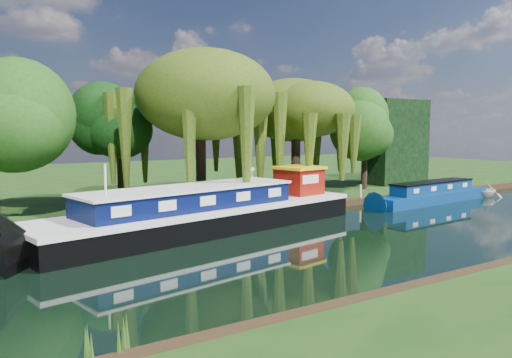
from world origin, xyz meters
TOP-DOWN VIEW (x-y plane):
  - ground at (0.00, 0.00)m, footprint 120.00×120.00m
  - far_bank at (0.00, 34.00)m, footprint 120.00×52.00m
  - dutch_barge at (-5.48, 5.57)m, footprint 20.47×8.11m
  - narrowboat at (13.99, 5.72)m, footprint 12.49×3.12m
  - red_dinghy at (-12.17, 5.78)m, footprint 4.19×3.61m
  - white_cruiser at (20.70, 5.35)m, footprint 3.01×2.75m
  - willow_left at (-2.92, 11.68)m, footprint 8.40×8.40m
  - willow_right at (4.92, 11.27)m, footprint 6.78×6.78m
  - tree_far_mid at (-6.95, 16.71)m, footprint 4.76×4.76m
  - tree_far_right at (13.14, 12.25)m, footprint 4.60×4.60m
  - conifer_hedge at (19.00, 14.00)m, footprint 6.00×3.00m
  - lamppost at (0.50, 10.50)m, footprint 0.36×0.36m
  - mooring_posts at (-0.50, 8.40)m, footprint 19.16×0.16m

SIDE VIEW (x-z plane):
  - ground at x=0.00m, z-range 0.00..0.00m
  - red_dinghy at x=-12.17m, z-range -0.36..0.36m
  - white_cruiser at x=20.70m, z-range -0.67..0.67m
  - far_bank at x=0.00m, z-range 0.00..0.45m
  - narrowboat at x=13.99m, z-range -0.26..1.54m
  - mooring_posts at x=-0.50m, z-range 0.45..1.45m
  - dutch_barge at x=-5.48m, z-range -1.06..3.15m
  - lamppost at x=0.50m, z-range 1.14..3.70m
  - conifer_hedge at x=19.00m, z-range 0.45..8.45m
  - tree_far_right at x=13.14m, z-range 1.87..9.41m
  - tree_far_mid at x=-6.95m, z-range 1.93..9.73m
  - willow_right at x=4.92m, z-range 2.35..10.60m
  - willow_left at x=-2.92m, z-range 2.73..12.79m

